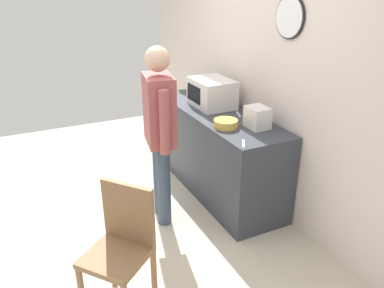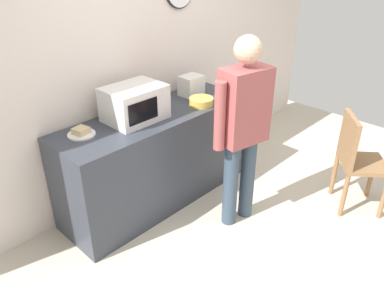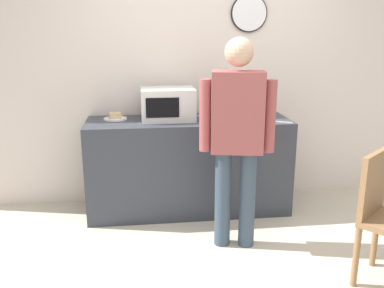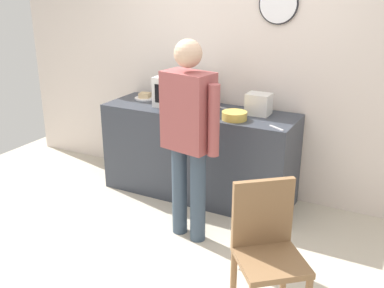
{
  "view_description": "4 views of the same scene",
  "coord_description": "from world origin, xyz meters",
  "px_view_note": "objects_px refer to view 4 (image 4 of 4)",
  "views": [
    {
      "loc": [
        3.08,
        -0.69,
        2.19
      ],
      "look_at": [
        -0.04,
        0.82,
        0.69
      ],
      "focal_mm": 35.48,
      "sensor_mm": 36.0,
      "label": 1
    },
    {
      "loc": [
        -2.31,
        -1.24,
        2.3
      ],
      "look_at": [
        -0.18,
        0.82,
        0.73
      ],
      "focal_mm": 35.95,
      "sensor_mm": 36.0,
      "label": 2
    },
    {
      "loc": [
        -0.69,
        -2.64,
        1.72
      ],
      "look_at": [
        -0.25,
        0.93,
        0.76
      ],
      "focal_mm": 38.91,
      "sensor_mm": 36.0,
      "label": 3
    },
    {
      "loc": [
        1.65,
        -2.55,
        2.1
      ],
      "look_at": [
        -0.11,
        0.82,
        0.71
      ],
      "focal_mm": 41.81,
      "sensor_mm": 36.0,
      "label": 4
    }
  ],
  "objects_px": {
    "microwave": "(183,91)",
    "sandwich_plate": "(145,97)",
    "wooden_chair": "(267,247)",
    "fork_utensil": "(276,128)",
    "spoon_utensil": "(222,108)",
    "salad_bowl": "(234,116)",
    "person_standing": "(188,128)",
    "toaster": "(259,104)"
  },
  "relations": [
    {
      "from": "microwave",
      "to": "wooden_chair",
      "type": "bearing_deg",
      "value": -46.29
    },
    {
      "from": "toaster",
      "to": "salad_bowl",
      "type": "bearing_deg",
      "value": -117.07
    },
    {
      "from": "fork_utensil",
      "to": "wooden_chair",
      "type": "height_order",
      "value": "wooden_chair"
    },
    {
      "from": "salad_bowl",
      "to": "wooden_chair",
      "type": "bearing_deg",
      "value": -59.02
    },
    {
      "from": "spoon_utensil",
      "to": "person_standing",
      "type": "xyz_separation_m",
      "value": [
        0.11,
        -0.91,
        0.07
      ]
    },
    {
      "from": "salad_bowl",
      "to": "fork_utensil",
      "type": "xyz_separation_m",
      "value": [
        0.42,
        -0.07,
        -0.03
      ]
    },
    {
      "from": "toaster",
      "to": "person_standing",
      "type": "bearing_deg",
      "value": -108.07
    },
    {
      "from": "salad_bowl",
      "to": "fork_utensil",
      "type": "distance_m",
      "value": 0.42
    },
    {
      "from": "spoon_utensil",
      "to": "sandwich_plate",
      "type": "bearing_deg",
      "value": -177.32
    },
    {
      "from": "spoon_utensil",
      "to": "wooden_chair",
      "type": "height_order",
      "value": "wooden_chair"
    },
    {
      "from": "sandwich_plate",
      "to": "spoon_utensil",
      "type": "bearing_deg",
      "value": 2.68
    },
    {
      "from": "microwave",
      "to": "spoon_utensil",
      "type": "xyz_separation_m",
      "value": [
        0.38,
        0.11,
        -0.15
      ]
    },
    {
      "from": "fork_utensil",
      "to": "microwave",
      "type": "bearing_deg",
      "value": 165.78
    },
    {
      "from": "toaster",
      "to": "sandwich_plate",
      "type": "bearing_deg",
      "value": 179.95
    },
    {
      "from": "toaster",
      "to": "wooden_chair",
      "type": "xyz_separation_m",
      "value": [
        0.62,
        -1.52,
        -0.49
      ]
    },
    {
      "from": "sandwich_plate",
      "to": "salad_bowl",
      "type": "xyz_separation_m",
      "value": [
        1.13,
        -0.26,
        0.02
      ]
    },
    {
      "from": "sandwich_plate",
      "to": "spoon_utensil",
      "type": "xyz_separation_m",
      "value": [
        0.88,
        0.04,
        -0.02
      ]
    },
    {
      "from": "sandwich_plate",
      "to": "toaster",
      "type": "bearing_deg",
      "value": -0.05
    },
    {
      "from": "salad_bowl",
      "to": "person_standing",
      "type": "height_order",
      "value": "person_standing"
    },
    {
      "from": "microwave",
      "to": "toaster",
      "type": "xyz_separation_m",
      "value": [
        0.77,
        0.07,
        -0.05
      ]
    },
    {
      "from": "salad_bowl",
      "to": "toaster",
      "type": "bearing_deg",
      "value": 62.93
    },
    {
      "from": "toaster",
      "to": "spoon_utensil",
      "type": "bearing_deg",
      "value": 173.81
    },
    {
      "from": "person_standing",
      "to": "toaster",
      "type": "bearing_deg",
      "value": 71.93
    },
    {
      "from": "person_standing",
      "to": "salad_bowl",
      "type": "bearing_deg",
      "value": 76.16
    },
    {
      "from": "fork_utensil",
      "to": "toaster",
      "type": "bearing_deg",
      "value": 130.45
    },
    {
      "from": "spoon_utensil",
      "to": "wooden_chair",
      "type": "relative_size",
      "value": 0.18
    },
    {
      "from": "microwave",
      "to": "sandwich_plate",
      "type": "height_order",
      "value": "microwave"
    },
    {
      "from": "microwave",
      "to": "salad_bowl",
      "type": "bearing_deg",
      "value": -17.18
    },
    {
      "from": "salad_bowl",
      "to": "wooden_chair",
      "type": "height_order",
      "value": "salad_bowl"
    },
    {
      "from": "microwave",
      "to": "person_standing",
      "type": "xyz_separation_m",
      "value": [
        0.49,
        -0.8,
        -0.08
      ]
    },
    {
      "from": "fork_utensil",
      "to": "person_standing",
      "type": "relative_size",
      "value": 0.1
    },
    {
      "from": "spoon_utensil",
      "to": "toaster",
      "type": "bearing_deg",
      "value": -6.19
    },
    {
      "from": "sandwich_plate",
      "to": "salad_bowl",
      "type": "relative_size",
      "value": 0.97
    },
    {
      "from": "fork_utensil",
      "to": "wooden_chair",
      "type": "distance_m",
      "value": 1.3
    },
    {
      "from": "sandwich_plate",
      "to": "salad_bowl",
      "type": "height_order",
      "value": "salad_bowl"
    },
    {
      "from": "fork_utensil",
      "to": "person_standing",
      "type": "distance_m",
      "value": 0.78
    },
    {
      "from": "salad_bowl",
      "to": "spoon_utensil",
      "type": "distance_m",
      "value": 0.4
    },
    {
      "from": "fork_utensil",
      "to": "spoon_utensil",
      "type": "height_order",
      "value": "same"
    },
    {
      "from": "spoon_utensil",
      "to": "wooden_chair",
      "type": "distance_m",
      "value": 1.9
    },
    {
      "from": "microwave",
      "to": "salad_bowl",
      "type": "distance_m",
      "value": 0.67
    },
    {
      "from": "wooden_chair",
      "to": "person_standing",
      "type": "bearing_deg",
      "value": 144.25
    },
    {
      "from": "sandwich_plate",
      "to": "fork_utensil",
      "type": "distance_m",
      "value": 1.59
    }
  ]
}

